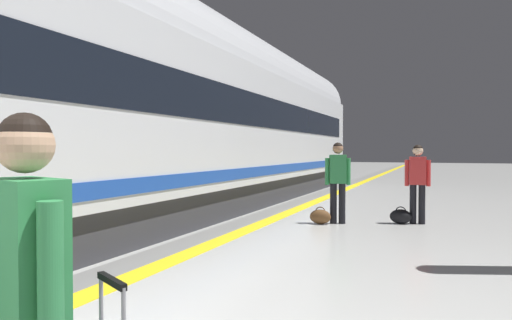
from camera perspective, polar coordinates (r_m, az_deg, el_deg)
name	(u,v)px	position (r m, az deg, el deg)	size (l,w,h in m)	color
safety_line_strip	(280,216)	(10.78, 3.00, -6.90)	(0.36, 80.00, 0.01)	yellow
tactile_edge_band	(265,215)	(10.90, 1.16, -6.81)	(0.70, 80.00, 0.01)	slate
high_speed_train	(76,91)	(8.29, -21.35, 7.91)	(2.94, 31.93, 4.97)	#38383D
traveller_foreground	(24,296)	(2.05, -26.68, -14.71)	(0.55, 0.33, 1.67)	black
passenger_near	(418,178)	(10.13, 19.29, -2.10)	(0.51, 0.22, 1.64)	black
duffel_bag_near	(401,216)	(10.10, 17.40, -6.65)	(0.44, 0.26, 0.36)	black
passenger_mid	(338,177)	(9.75, 10.05, -2.02)	(0.51, 0.29, 1.69)	black
duffel_bag_mid	(320,217)	(9.70, 7.93, -6.93)	(0.44, 0.26, 0.36)	brown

